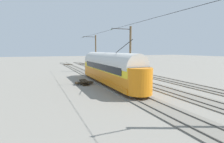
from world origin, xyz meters
name	(u,v)px	position (x,y,z in m)	size (l,w,h in m)	color
ground_plane	(128,78)	(0.00, 0.00, 0.00)	(220.00, 220.00, 0.00)	gray
track_streetcar_siding	(151,76)	(-4.78, -0.31, 0.05)	(2.80, 80.00, 0.18)	slate
track_adjacent_siding	(128,78)	(0.00, -0.31, 0.05)	(2.80, 80.00, 0.18)	slate
track_third_siding	(100,80)	(4.78, -0.31, 0.05)	(2.80, 80.00, 0.18)	slate
vintage_streetcar	(109,68)	(4.78, 3.21, 2.26)	(2.65, 17.92, 5.56)	orange
catenary_pole_foreground	(95,53)	(2.12, -10.85, 4.05)	(2.95, 0.28, 7.76)	brown
catenary_pole_mid_near	(130,54)	(2.12, 4.19, 4.05)	(2.95, 0.28, 7.76)	brown
overhead_wire_run	(141,22)	(4.73, 10.94, 7.22)	(2.75, 49.12, 0.18)	black
spare_tie_stack	(84,82)	(7.92, 2.03, 0.27)	(2.40, 2.40, 0.54)	#2D2316
track_end_bumper	(103,69)	(0.00, -11.83, 0.40)	(1.80, 0.60, 0.80)	#B2A519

